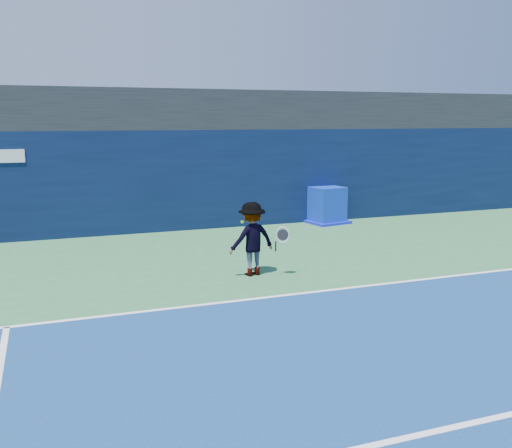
% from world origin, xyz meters
% --- Properties ---
extents(ground, '(80.00, 80.00, 0.00)m').
position_xyz_m(ground, '(0.00, 0.00, 0.00)').
color(ground, '#306C3E').
rests_on(ground, ground).
extents(baseline, '(24.00, 0.10, 0.01)m').
position_xyz_m(baseline, '(0.00, 3.00, 0.01)').
color(baseline, white).
rests_on(baseline, ground).
extents(service_line, '(24.00, 0.10, 0.01)m').
position_xyz_m(service_line, '(0.00, -2.00, 0.01)').
color(service_line, white).
rests_on(service_line, ground).
extents(stadium_band, '(36.00, 3.00, 1.20)m').
position_xyz_m(stadium_band, '(0.00, 11.50, 3.60)').
color(stadium_band, black).
rests_on(stadium_band, back_wall_assembly).
extents(back_wall_assembly, '(36.00, 1.03, 3.00)m').
position_xyz_m(back_wall_assembly, '(-0.00, 10.50, 1.50)').
color(back_wall_assembly, '#091432').
rests_on(back_wall_assembly, ground).
extents(equipment_cart, '(1.43, 1.43, 1.17)m').
position_xyz_m(equipment_cart, '(4.22, 9.73, 0.53)').
color(equipment_cart, '#0C2BAA').
rests_on(equipment_cart, ground).
extents(tennis_player, '(1.29, 0.75, 1.59)m').
position_xyz_m(tennis_player, '(-0.19, 4.62, 0.80)').
color(tennis_player, silver).
rests_on(tennis_player, ground).
extents(tennis_ball, '(0.07, 0.07, 0.07)m').
position_xyz_m(tennis_ball, '(-0.36, 4.74, 1.16)').
color(tennis_ball, '#C6FB1B').
rests_on(tennis_ball, ground).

